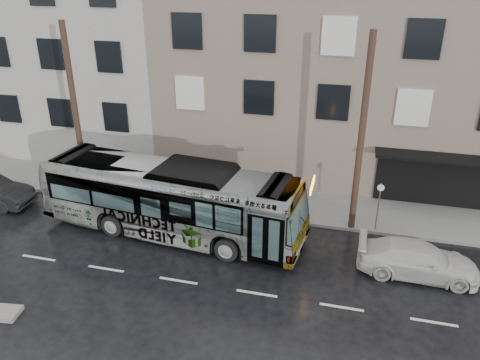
# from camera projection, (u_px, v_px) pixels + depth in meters

# --- Properties ---
(ground) EXTENTS (120.00, 120.00, 0.00)m
(ground) POSITION_uv_depth(u_px,v_px,m) (199.00, 247.00, 20.83)
(ground) COLOR black
(ground) RESTS_ON ground
(sidewalk) EXTENTS (90.00, 3.60, 0.15)m
(sidewalk) POSITION_uv_depth(u_px,v_px,m) (229.00, 198.00, 25.11)
(sidewalk) COLOR gray
(sidewalk) RESTS_ON ground
(building_taupe) EXTENTS (20.00, 12.00, 11.00)m
(building_taupe) POSITION_uv_depth(u_px,v_px,m) (341.00, 72.00, 28.57)
(building_taupe) COLOR gray
(building_taupe) RESTS_ON ground
(building_grey) EXTENTS (26.00, 15.00, 16.00)m
(building_grey) POSITION_uv_depth(u_px,v_px,m) (25.00, 17.00, 34.06)
(building_grey) COLOR #B1AEA8
(building_grey) RESTS_ON ground
(utility_pole_front) EXTENTS (0.30, 0.30, 9.00)m
(utility_pole_front) POSITION_uv_depth(u_px,v_px,m) (361.00, 137.00, 20.32)
(utility_pole_front) COLOR #422C21
(utility_pole_front) RESTS_ON sidewalk
(utility_pole_rear) EXTENTS (0.30, 0.30, 9.00)m
(utility_pole_rear) POSITION_uv_depth(u_px,v_px,m) (76.00, 114.00, 23.49)
(utility_pole_rear) COLOR #422C21
(utility_pole_rear) RESTS_ON sidewalk
(sign_post) EXTENTS (0.06, 0.06, 2.40)m
(sign_post) POSITION_uv_depth(u_px,v_px,m) (378.00, 207.00, 21.45)
(sign_post) COLOR slate
(sign_post) RESTS_ON sidewalk
(bus) EXTENTS (12.70, 4.26, 3.47)m
(bus) POSITION_uv_depth(u_px,v_px,m) (170.00, 199.00, 21.34)
(bus) COLOR #B2B2B2
(bus) RESTS_ON ground
(white_sedan) EXTENTS (4.76, 1.98, 1.37)m
(white_sedan) POSITION_uv_depth(u_px,v_px,m) (418.00, 260.00, 18.76)
(white_sedan) COLOR silver
(white_sedan) RESTS_ON ground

